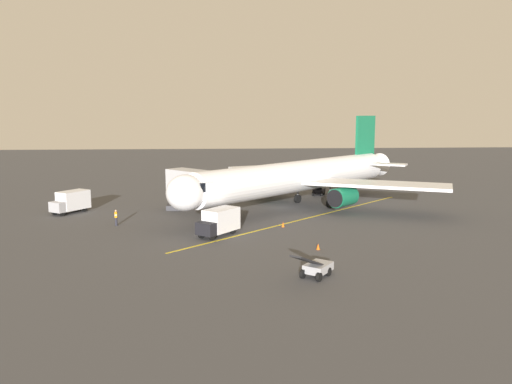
{
  "coord_description": "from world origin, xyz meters",
  "views": [
    {
      "loc": [
        8.36,
        61.73,
        11.73
      ],
      "look_at": [
        4.1,
        5.88,
        3.0
      ],
      "focal_mm": 35.14,
      "sensor_mm": 36.0,
      "label": 1
    }
  ],
  "objects_px": {
    "box_truck_starboard_side": "(219,222)",
    "safety_cone_wing_port": "(283,224)",
    "airplane": "(301,177)",
    "safety_cone_nose_right": "(318,246)",
    "belt_loader_near_nose": "(316,267)",
    "ground_crew_marshaller": "(116,217)",
    "jet_bridge": "(204,184)",
    "belt_loader_portside": "(319,190)",
    "box_truck_rear_apron": "(71,202)",
    "safety_cone_nose_left": "(204,206)",
    "safety_cone_wing_starboard": "(198,207)"
  },
  "relations": [
    {
      "from": "safety_cone_wing_port",
      "to": "safety_cone_wing_starboard",
      "type": "bearing_deg",
      "value": -48.08
    },
    {
      "from": "ground_crew_marshaller",
      "to": "safety_cone_nose_left",
      "type": "bearing_deg",
      "value": -133.78
    },
    {
      "from": "safety_cone_nose_right",
      "to": "safety_cone_nose_left",
      "type": "bearing_deg",
      "value": -62.73
    },
    {
      "from": "jet_bridge",
      "to": "box_truck_rear_apron",
      "type": "relative_size",
      "value": 1.99
    },
    {
      "from": "box_truck_rear_apron",
      "to": "safety_cone_wing_port",
      "type": "relative_size",
      "value": 8.88
    },
    {
      "from": "belt_loader_portside",
      "to": "safety_cone_nose_left",
      "type": "bearing_deg",
      "value": 28.54
    },
    {
      "from": "airplane",
      "to": "belt_loader_near_nose",
      "type": "bearing_deg",
      "value": 83.03
    },
    {
      "from": "jet_bridge",
      "to": "belt_loader_near_nose",
      "type": "distance_m",
      "value": 24.81
    },
    {
      "from": "airplane",
      "to": "box_truck_rear_apron",
      "type": "xyz_separation_m",
      "value": [
        27.98,
        1.02,
        -2.62
      ]
    },
    {
      "from": "safety_cone_wing_port",
      "to": "safety_cone_wing_starboard",
      "type": "relative_size",
      "value": 1.0
    },
    {
      "from": "jet_bridge",
      "to": "belt_loader_portside",
      "type": "relative_size",
      "value": 2.07
    },
    {
      "from": "box_truck_rear_apron",
      "to": "safety_cone_wing_port",
      "type": "height_order",
      "value": "box_truck_rear_apron"
    },
    {
      "from": "airplane",
      "to": "ground_crew_marshaller",
      "type": "xyz_separation_m",
      "value": [
        21.19,
        8.47,
        -3.12
      ]
    },
    {
      "from": "jet_bridge",
      "to": "box_truck_rear_apron",
      "type": "height_order",
      "value": "jet_bridge"
    },
    {
      "from": "airplane",
      "to": "ground_crew_marshaller",
      "type": "relative_size",
      "value": 19.52
    },
    {
      "from": "jet_bridge",
      "to": "belt_loader_portside",
      "type": "distance_m",
      "value": 21.42
    },
    {
      "from": "airplane",
      "to": "safety_cone_wing_port",
      "type": "height_order",
      "value": "airplane"
    },
    {
      "from": "box_truck_starboard_side",
      "to": "safety_cone_nose_right",
      "type": "height_order",
      "value": "box_truck_starboard_side"
    },
    {
      "from": "box_truck_starboard_side",
      "to": "safety_cone_wing_port",
      "type": "relative_size",
      "value": 8.71
    },
    {
      "from": "jet_bridge",
      "to": "box_truck_starboard_side",
      "type": "bearing_deg",
      "value": 99.04
    },
    {
      "from": "box_truck_starboard_side",
      "to": "safety_cone_wing_port",
      "type": "xyz_separation_m",
      "value": [
        -6.75,
        -3.25,
        -1.11
      ]
    },
    {
      "from": "safety_cone_wing_starboard",
      "to": "box_truck_rear_apron",
      "type": "bearing_deg",
      "value": 3.66
    },
    {
      "from": "belt_loader_portside",
      "to": "safety_cone_wing_port",
      "type": "xyz_separation_m",
      "value": [
        7.89,
        20.35,
        -0.44
      ]
    },
    {
      "from": "airplane",
      "to": "safety_cone_wing_port",
      "type": "bearing_deg",
      "value": 71.1
    },
    {
      "from": "ground_crew_marshaller",
      "to": "safety_cone_wing_port",
      "type": "xyz_separation_m",
      "value": [
        -17.61,
        1.99,
        -0.61
      ]
    },
    {
      "from": "ground_crew_marshaller",
      "to": "box_truck_rear_apron",
      "type": "distance_m",
      "value": 10.09
    },
    {
      "from": "safety_cone_wing_starboard",
      "to": "safety_cone_nose_left",
      "type": "bearing_deg",
      "value": -126.28
    },
    {
      "from": "belt_loader_portside",
      "to": "box_truck_rear_apron",
      "type": "bearing_deg",
      "value": 18.68
    },
    {
      "from": "jet_bridge",
      "to": "safety_cone_wing_starboard",
      "type": "height_order",
      "value": "jet_bridge"
    },
    {
      "from": "airplane",
      "to": "safety_cone_nose_right",
      "type": "distance_m",
      "value": 19.93
    },
    {
      "from": "airplane",
      "to": "safety_cone_wing_starboard",
      "type": "relative_size",
      "value": 60.69
    },
    {
      "from": "safety_cone_nose_left",
      "to": "jet_bridge",
      "type": "bearing_deg",
      "value": 93.42
    },
    {
      "from": "safety_cone_nose_left",
      "to": "safety_cone_nose_right",
      "type": "distance_m",
      "value": 22.98
    },
    {
      "from": "belt_loader_near_nose",
      "to": "safety_cone_wing_starboard",
      "type": "bearing_deg",
      "value": -70.18
    },
    {
      "from": "jet_bridge",
      "to": "safety_cone_nose_left",
      "type": "relative_size",
      "value": 17.65
    },
    {
      "from": "belt_loader_portside",
      "to": "box_truck_rear_apron",
      "type": "relative_size",
      "value": 0.96
    },
    {
      "from": "ground_crew_marshaller",
      "to": "box_truck_starboard_side",
      "type": "xyz_separation_m",
      "value": [
        -10.86,
        5.24,
        0.5
      ]
    },
    {
      "from": "belt_loader_near_nose",
      "to": "safety_cone_wing_starboard",
      "type": "height_order",
      "value": "belt_loader_near_nose"
    },
    {
      "from": "belt_loader_near_nose",
      "to": "ground_crew_marshaller",
      "type": "bearing_deg",
      "value": -45.66
    },
    {
      "from": "jet_bridge",
      "to": "safety_cone_nose_right",
      "type": "bearing_deg",
      "value": 123.04
    },
    {
      "from": "airplane",
      "to": "jet_bridge",
      "type": "height_order",
      "value": "airplane"
    },
    {
      "from": "safety_cone_nose_left",
      "to": "safety_cone_wing_port",
      "type": "relative_size",
      "value": 1.0
    },
    {
      "from": "ground_crew_marshaller",
      "to": "safety_cone_wing_port",
      "type": "height_order",
      "value": "ground_crew_marshaller"
    },
    {
      "from": "safety_cone_wing_starboard",
      "to": "safety_cone_wing_port",
      "type": "bearing_deg",
      "value": 131.92
    },
    {
      "from": "box_truck_rear_apron",
      "to": "belt_loader_near_nose",
      "type": "bearing_deg",
      "value": 133.77
    },
    {
      "from": "ground_crew_marshaller",
      "to": "jet_bridge",
      "type": "bearing_deg",
      "value": -153.03
    },
    {
      "from": "jet_bridge",
      "to": "belt_loader_near_nose",
      "type": "height_order",
      "value": "jet_bridge"
    },
    {
      "from": "ground_crew_marshaller",
      "to": "safety_cone_nose_left",
      "type": "distance_m",
      "value": 13.02
    },
    {
      "from": "belt_loader_near_nose",
      "to": "box_truck_rear_apron",
      "type": "bearing_deg",
      "value": -46.23
    },
    {
      "from": "ground_crew_marshaller",
      "to": "safety_cone_nose_right",
      "type": "bearing_deg",
      "value": 150.52
    }
  ]
}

